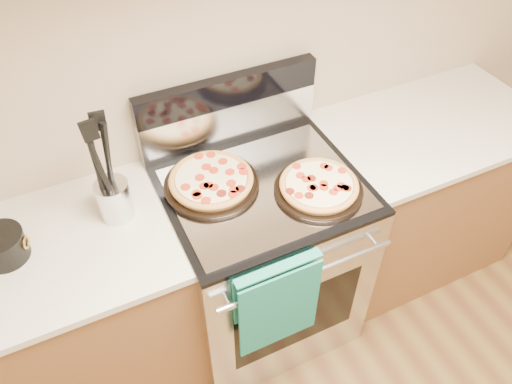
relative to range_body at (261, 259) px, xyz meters
name	(u,v)px	position (x,y,z in m)	size (l,w,h in m)	color
wall_back	(222,42)	(0.00, 0.35, 0.90)	(4.00, 4.00, 0.00)	tan
range_body	(261,259)	(0.00, 0.00, 0.00)	(0.76, 0.68, 0.90)	#B7B7BC
oven_window	(297,318)	(0.00, -0.34, 0.00)	(0.56, 0.01, 0.40)	black
cooktop	(262,186)	(0.00, 0.00, 0.46)	(0.76, 0.68, 0.02)	black
backsplash_lower	(229,122)	(0.00, 0.31, 0.56)	(0.76, 0.06, 0.18)	silver
backsplash_upper	(228,91)	(0.00, 0.31, 0.71)	(0.76, 0.06, 0.12)	black
oven_handle	(308,275)	(0.00, -0.38, 0.35)	(0.03, 0.03, 0.70)	silver
dish_towel	(277,303)	(-0.12, -0.38, 0.25)	(0.32, 0.05, 0.42)	#167268
foil_sheet	(265,189)	(0.00, -0.03, 0.47)	(0.70, 0.55, 0.01)	gray
cabinet_left	(62,330)	(-0.88, 0.03, -0.01)	(1.00, 0.62, 0.88)	brown
countertop_left	(25,261)	(-0.88, 0.03, 0.45)	(1.02, 0.64, 0.03)	beige
cabinet_right	(413,197)	(0.88, 0.03, -0.01)	(1.00, 0.62, 0.88)	brown
countertop_right	(436,125)	(0.88, 0.03, 0.45)	(1.02, 0.64, 0.03)	beige
pepperoni_pizza_back	(211,181)	(-0.18, 0.07, 0.50)	(0.36, 0.36, 0.05)	#C5793C
pepperoni_pizza_front	(319,187)	(0.17, -0.13, 0.50)	(0.33, 0.33, 0.04)	#C5793C
utensil_crock	(115,200)	(-0.54, 0.09, 0.54)	(0.12, 0.12, 0.15)	silver
saucepan	(3,247)	(-0.93, 0.07, 0.51)	(0.16, 0.16, 0.09)	black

